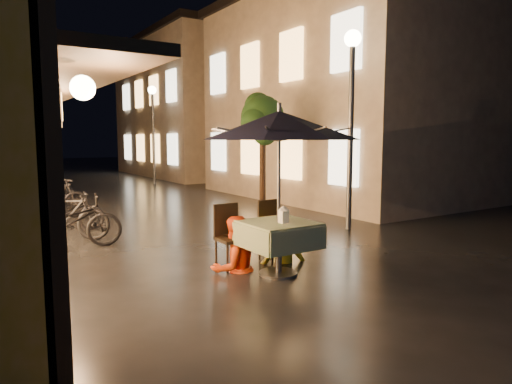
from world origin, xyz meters
TOP-DOWN VIEW (x-y plane):
  - ground at (0.00, 0.00)m, footprint 90.00×90.00m
  - east_building_near at (7.49, 6.50)m, footprint 7.30×9.30m
  - east_building_far at (7.49, 18.00)m, footprint 7.30×10.30m
  - street_tree at (2.41, 4.51)m, footprint 1.43×1.20m
  - streetlamp_near at (3.00, 2.00)m, footprint 0.36×0.36m
  - streetlamp_far at (3.00, 14.00)m, footprint 0.36×0.36m
  - cafe_table at (-0.26, 0.07)m, footprint 0.99×0.99m
  - patio_umbrella at (-0.26, 0.07)m, footprint 2.25×2.25m
  - cafe_chair_left at (-0.66, 0.81)m, footprint 0.42×0.42m
  - cafe_chair_right at (0.14, 0.81)m, footprint 0.42×0.42m
  - table_lantern at (-0.26, -0.05)m, footprint 0.16×0.16m
  - person_orange at (-0.67, 0.64)m, footprint 0.81×0.65m
  - person_yellow at (0.21, 0.63)m, footprint 1.07×0.79m
  - bicycle_0 at (-2.51, 3.37)m, footprint 1.92×0.95m
  - bicycle_1 at (-2.42, 4.04)m, footprint 1.65×1.09m
  - bicycle_2 at (-2.28, 4.95)m, footprint 1.61×0.66m
  - bicycle_3 at (-2.20, 6.74)m, footprint 1.75×0.87m
  - bicycle_4 at (-2.50, 7.49)m, footprint 1.71×0.72m
  - bicycle_5 at (-2.35, 8.22)m, footprint 1.84×1.14m

SIDE VIEW (x-z plane):
  - ground at x=0.00m, z-range 0.00..0.00m
  - bicycle_2 at x=-2.28m, z-range 0.00..0.83m
  - bicycle_4 at x=-2.50m, z-range 0.00..0.87m
  - bicycle_0 at x=-2.51m, z-range 0.00..0.96m
  - bicycle_1 at x=-2.42m, z-range 0.00..0.97m
  - bicycle_3 at x=-2.20m, z-range 0.00..1.02m
  - bicycle_5 at x=-2.35m, z-range 0.00..1.07m
  - cafe_chair_left at x=-0.66m, z-range 0.05..1.03m
  - cafe_chair_right at x=0.14m, z-range 0.05..1.03m
  - cafe_table at x=-0.26m, z-range 0.20..0.98m
  - person_yellow at x=0.21m, z-range 0.00..1.49m
  - person_orange at x=-0.67m, z-range 0.00..1.60m
  - table_lantern at x=-0.26m, z-range 0.79..1.04m
  - patio_umbrella at x=-0.26m, z-range 0.92..3.38m
  - street_tree at x=2.41m, z-range 0.85..4.00m
  - streetlamp_near at x=3.00m, z-range 0.80..5.03m
  - streetlamp_far at x=3.00m, z-range 0.80..5.03m
  - east_building_near at x=7.49m, z-range 0.01..6.81m
  - east_building_far at x=7.49m, z-range 0.01..7.31m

